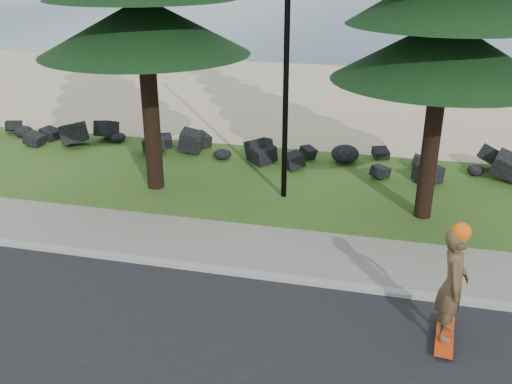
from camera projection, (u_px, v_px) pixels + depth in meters
ground at (254, 254)px, 12.08m from camera, size 160.00×160.00×0.00m
kerb at (244, 273)px, 11.26m from camera, size 160.00×0.20×0.10m
sidewalk at (257, 248)px, 12.25m from camera, size 160.00×2.00×0.08m
beach_sand at (333, 97)px, 25.05m from camera, size 160.00×15.00×0.01m
ocean at (375, 14)px, 57.69m from camera, size 160.00×58.00×0.01m
seawall_boulders at (299, 165)px, 17.09m from camera, size 60.00×2.40×1.10m
lamp_post at (287, 34)px, 13.33m from camera, size 0.25×0.14×8.14m
skateboarder at (453, 285)px, 8.97m from camera, size 0.53×1.17×2.15m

